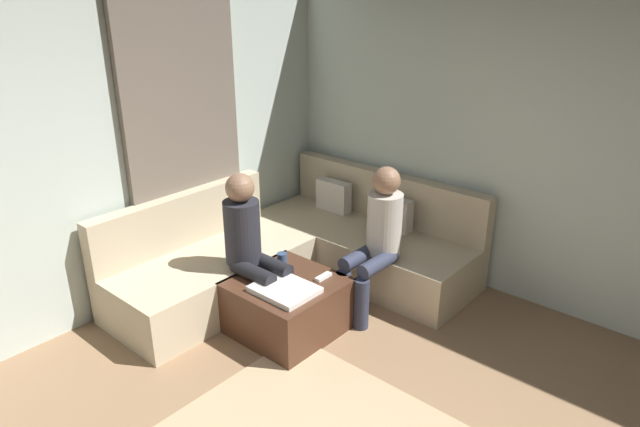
# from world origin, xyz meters

# --- Properties ---
(wall_back) EXTENTS (6.00, 0.12, 2.70)m
(wall_back) POSITION_xyz_m (0.00, 2.94, 1.35)
(wall_back) COLOR silver
(wall_back) RESTS_ON ground_plane
(wall_left) EXTENTS (0.12, 6.00, 2.70)m
(wall_left) POSITION_xyz_m (-2.94, 0.00, 1.35)
(wall_left) COLOR silver
(wall_left) RESTS_ON ground_plane
(curtain_panel) EXTENTS (0.06, 1.10, 2.50)m
(curtain_panel) POSITION_xyz_m (-2.84, 1.30, 1.25)
(curtain_panel) COLOR #726659
(curtain_panel) RESTS_ON ground_plane
(sectional_couch) EXTENTS (2.10, 2.55, 0.87)m
(sectional_couch) POSITION_xyz_m (-2.08, 1.88, 0.28)
(sectional_couch) COLOR #C6B593
(sectional_couch) RESTS_ON ground_plane
(ottoman) EXTENTS (0.76, 0.76, 0.42)m
(ottoman) POSITION_xyz_m (-1.63, 1.24, 0.21)
(ottoman) COLOR #4C2D1E
(ottoman) RESTS_ON ground_plane
(folded_blanket) EXTENTS (0.44, 0.36, 0.04)m
(folded_blanket) POSITION_xyz_m (-1.53, 1.12, 0.44)
(folded_blanket) COLOR white
(folded_blanket) RESTS_ON ottoman
(coffee_mug) EXTENTS (0.08, 0.08, 0.10)m
(coffee_mug) POSITION_xyz_m (-1.85, 1.42, 0.47)
(coffee_mug) COLOR #334C72
(coffee_mug) RESTS_ON ottoman
(game_remote) EXTENTS (0.05, 0.15, 0.02)m
(game_remote) POSITION_xyz_m (-1.45, 1.46, 0.43)
(game_remote) COLOR white
(game_remote) RESTS_ON ottoman
(person_on_couch_back) EXTENTS (0.30, 0.60, 1.20)m
(person_on_couch_back) POSITION_xyz_m (-1.30, 1.93, 0.66)
(person_on_couch_back) COLOR #2D3347
(person_on_couch_back) RESTS_ON ground_plane
(person_on_couch_side) EXTENTS (0.60, 0.30, 1.20)m
(person_on_couch_side) POSITION_xyz_m (-1.93, 1.18, 0.66)
(person_on_couch_side) COLOR black
(person_on_couch_side) RESTS_ON ground_plane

